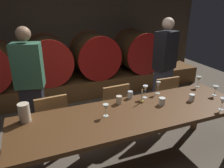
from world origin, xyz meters
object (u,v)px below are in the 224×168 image
(wine_barrel_center_left, at_px, (47,59))
(guest_right, at_px, (164,67))
(pitcher, at_px, (24,113))
(wine_glass_left, at_px, (145,89))
(chair_left, at_px, (52,121))
(wine_barrel_far_right, at_px, (137,51))
(candle_center, at_px, (142,98))
(dining_table, at_px, (134,117))
(chair_center, at_px, (113,108))
(cup_center_right, at_px, (162,101))
(wine_glass_right, at_px, (215,89))
(chair_right, at_px, (162,99))
(cup_center_left, at_px, (130,95))
(wine_barrel_center_right, at_px, (94,55))
(guest_left, at_px, (31,87))
(cup_far_right, at_px, (192,98))
(wine_glass_far_right, at_px, (199,79))
(wine_glass_center_right, at_px, (223,102))
(wine_glass_far_left, at_px, (106,108))
(cup_far_left, at_px, (119,100))
(wine_glass_center_left, at_px, (158,85))

(wine_barrel_center_left, distance_m, guest_right, 2.34)
(pitcher, xyz_separation_m, wine_glass_left, (1.51, 0.04, 0.02))
(chair_left, bearing_deg, wine_barrel_far_right, -144.37)
(guest_right, relative_size, candle_center, 8.64)
(dining_table, bearing_deg, chair_center, 88.83)
(cup_center_right, bearing_deg, wine_glass_right, -2.59)
(chair_center, height_order, guest_right, guest_right)
(chair_right, distance_m, pitcher, 2.14)
(cup_center_left, bearing_deg, wine_barrel_center_right, 85.37)
(chair_left, distance_m, cup_center_left, 1.10)
(guest_left, bearing_deg, cup_far_right, 164.84)
(chair_left, relative_size, guest_right, 0.51)
(candle_center, bearing_deg, dining_table, -137.71)
(dining_table, distance_m, cup_center_left, 0.41)
(dining_table, xyz_separation_m, candle_center, (0.21, 0.19, 0.12))
(wine_barrel_center_right, distance_m, guest_left, 2.01)
(wine_barrel_center_right, xyz_separation_m, wine_glass_left, (0.01, -2.19, 0.04))
(guest_left, relative_size, guest_right, 0.98)
(dining_table, xyz_separation_m, wine_glass_far_right, (1.26, 0.34, 0.19))
(guest_right, distance_m, cup_center_left, 1.21)
(cup_center_right, distance_m, cup_far_right, 0.43)
(wine_glass_far_right, bearing_deg, wine_barrel_center_right, 113.83)
(wine_glass_left, distance_m, cup_far_right, 0.61)
(wine_glass_center_right, bearing_deg, wine_glass_far_left, 164.23)
(chair_center, relative_size, guest_right, 0.51)
(wine_barrel_far_right, bearing_deg, wine_glass_far_left, -124.85)
(cup_far_right, bearing_deg, wine_barrel_center_left, 121.63)
(wine_glass_left, bearing_deg, cup_far_left, -176.21)
(guest_left, distance_m, candle_center, 1.55)
(chair_center, bearing_deg, wine_glass_left, 126.23)
(cup_far_left, bearing_deg, wine_glass_left, 3.79)
(chair_right, height_order, wine_glass_center_left, wine_glass_center_left)
(guest_right, bearing_deg, wine_barrel_center_right, -79.77)
(cup_far_right, bearing_deg, cup_far_left, 162.78)
(candle_center, bearing_deg, guest_right, 42.78)
(chair_left, height_order, chair_center, same)
(wine_glass_far_left, xyz_separation_m, wine_glass_far_right, (1.59, 0.30, 0.02))
(guest_left, distance_m, cup_center_left, 1.39)
(candle_center, height_order, wine_glass_left, candle_center)
(chair_right, height_order, wine_glass_right, wine_glass_right)
(guest_left, bearing_deg, chair_center, 175.02)
(dining_table, bearing_deg, wine_barrel_center_right, 83.00)
(wine_barrel_center_right, relative_size, cup_center_left, 9.67)
(wine_barrel_center_right, relative_size, cup_center_right, 10.24)
(chair_right, xyz_separation_m, wine_glass_left, (-0.56, -0.37, 0.40))
(wine_glass_left, distance_m, wine_glass_right, 0.97)
(wine_glass_far_left, bearing_deg, guest_right, 34.37)
(chair_left, distance_m, chair_center, 0.90)
(wine_barrel_center_right, xyz_separation_m, guest_right, (0.82, -1.45, 0.03))
(dining_table, distance_m, wine_glass_center_right, 1.07)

